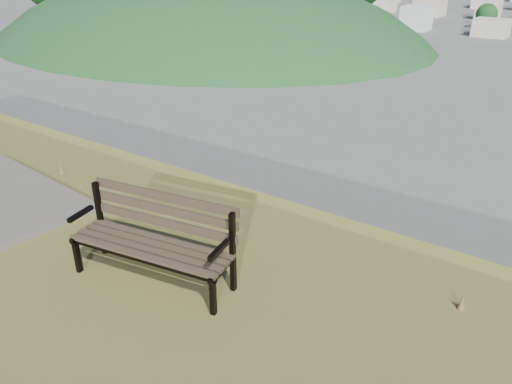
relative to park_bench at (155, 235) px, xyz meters
The scene contains 2 objects.
park_bench is the anchor object (origin of this frame).
green_wooded_hill 178.64m from the park_bench, 130.20° to the left, with size 182.96×146.37×91.48m.
Camera 1 is at (2.99, -1.35, 28.32)m, focal length 35.00 mm.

